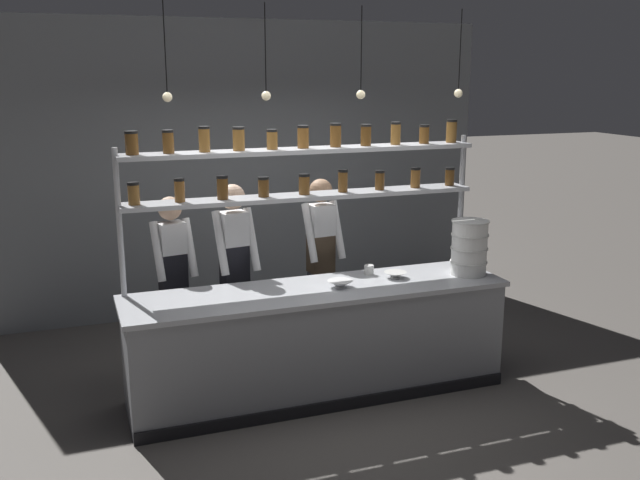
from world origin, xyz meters
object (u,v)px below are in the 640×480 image
object	(u,v)px
chef_left	(173,274)
serving_cup_front	(369,270)
spice_shelf_unit	(303,176)
chef_center	(235,266)
prep_bowl_near_left	(395,275)
prep_bowl_center_front	(340,284)
container_stack	(469,247)
chef_right	(321,255)

from	to	relation	value
chef_left	serving_cup_front	bearing A→B (deg)	-31.22
chef_left	serving_cup_front	world-z (taller)	chef_left
spice_shelf_unit	chef_center	distance (m)	1.01
spice_shelf_unit	prep_bowl_near_left	size ratio (longest dim) A/B	15.74
chef_left	prep_bowl_center_front	size ratio (longest dim) A/B	7.57
spice_shelf_unit	chef_center	bearing A→B (deg)	149.42
chef_center	container_stack	size ratio (longest dim) A/B	3.59
chef_right	serving_cup_front	size ratio (longest dim) A/B	20.21
container_stack	serving_cup_front	world-z (taller)	container_stack
chef_right	serving_cup_front	bearing A→B (deg)	-76.32
container_stack	chef_center	bearing A→B (deg)	159.90
spice_shelf_unit	container_stack	xyz separation A→B (m)	(1.38, -0.39, -0.63)
chef_right	prep_bowl_center_front	world-z (taller)	chef_right
chef_left	chef_center	distance (m)	0.54
chef_right	prep_bowl_near_left	world-z (taller)	chef_right
prep_bowl_near_left	serving_cup_front	xyz separation A→B (m)	(-0.17, 0.17, 0.02)
container_stack	prep_bowl_center_front	bearing A→B (deg)	179.14
spice_shelf_unit	prep_bowl_near_left	bearing A→B (deg)	-20.53
chef_left	prep_bowl_center_front	bearing A→B (deg)	-45.95
prep_bowl_center_front	serving_cup_front	world-z (taller)	serving_cup_front
chef_left	chef_right	distance (m)	1.36
chef_center	serving_cup_front	distance (m)	1.16
chef_left	prep_bowl_center_front	distance (m)	1.50
chef_center	container_stack	world-z (taller)	chef_center
chef_right	prep_bowl_center_front	size ratio (longest dim) A/B	7.98
prep_bowl_center_front	serving_cup_front	size ratio (longest dim) A/B	2.53
spice_shelf_unit	serving_cup_front	bearing A→B (deg)	-10.33
prep_bowl_center_front	chef_left	bearing A→B (deg)	144.35
spice_shelf_unit	chef_center	size ratio (longest dim) A/B	1.78
chef_center	chef_right	size ratio (longest dim) A/B	1.01
chef_center	prep_bowl_near_left	size ratio (longest dim) A/B	8.85
prep_bowl_near_left	prep_bowl_center_front	bearing A→B (deg)	-170.21
spice_shelf_unit	serving_cup_front	world-z (taller)	spice_shelf_unit
spice_shelf_unit	prep_bowl_center_front	distance (m)	0.94
chef_right	container_stack	distance (m)	1.37
chef_right	prep_bowl_center_front	xyz separation A→B (m)	(-0.14, -0.84, -0.02)
chef_right	container_stack	world-z (taller)	chef_right
chef_center	container_stack	distance (m)	2.03
serving_cup_front	chef_right	bearing A→B (deg)	111.71
prep_bowl_near_left	prep_bowl_center_front	size ratio (longest dim) A/B	0.91
chef_right	prep_bowl_near_left	distance (m)	0.85
chef_center	serving_cup_front	world-z (taller)	chef_center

